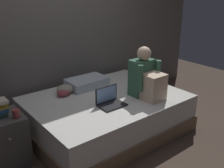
# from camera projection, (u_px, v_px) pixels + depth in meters

# --- Properties ---
(ground_plane) EXTENTS (8.00, 8.00, 0.00)m
(ground_plane) POSITION_uv_depth(u_px,v_px,m) (108.00, 145.00, 3.33)
(ground_plane) COLOR #47382D
(wall_back) EXTENTS (5.60, 0.10, 2.70)m
(wall_back) POSITION_uv_depth(u_px,v_px,m) (55.00, 25.00, 3.73)
(wall_back) COLOR #605B56
(wall_back) RESTS_ON ground_plane
(bed) EXTENTS (2.00, 1.50, 0.51)m
(bed) POSITION_uv_depth(u_px,v_px,m) (106.00, 114.00, 3.57)
(bed) COLOR #7A6047
(bed) RESTS_ON ground_plane
(nightstand) EXTENTS (0.44, 0.46, 0.58)m
(nightstand) POSITION_uv_depth(u_px,v_px,m) (4.00, 141.00, 2.89)
(nightstand) COLOR #474442
(nightstand) RESTS_ON ground_plane
(person_sitting) EXTENTS (0.39, 0.44, 0.66)m
(person_sitting) POSITION_uv_depth(u_px,v_px,m) (146.00, 78.00, 3.41)
(person_sitting) COLOR #38664C
(person_sitting) RESTS_ON bed
(laptop) EXTENTS (0.32, 0.23, 0.22)m
(laptop) POSITION_uv_depth(u_px,v_px,m) (110.00, 101.00, 3.23)
(laptop) COLOR black
(laptop) RESTS_ON bed
(pillow) EXTENTS (0.56, 0.36, 0.13)m
(pillow) POSITION_uv_depth(u_px,v_px,m) (87.00, 83.00, 3.79)
(pillow) COLOR silver
(pillow) RESTS_ON bed
(mug) EXTENTS (0.08, 0.08, 0.09)m
(mug) POSITION_uv_depth(u_px,v_px,m) (16.00, 114.00, 2.76)
(mug) COLOR #933833
(mug) RESTS_ON nightstand
(clothes_pile) EXTENTS (0.25, 0.23, 0.13)m
(clothes_pile) POSITION_uv_depth(u_px,v_px,m) (64.00, 90.00, 3.53)
(clothes_pile) COLOR gray
(clothes_pile) RESTS_ON bed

